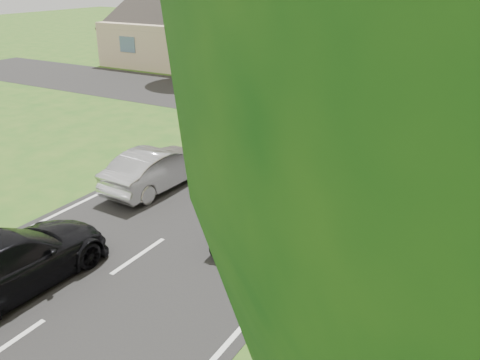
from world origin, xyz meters
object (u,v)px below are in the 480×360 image
dark_suv (296,167)px  sign_green (432,120)px  utility_pole_near (375,112)px  silver_sedan (158,168)px  silver_suv (248,129)px  traffic_signal (416,39)px  dark_car_behind (9,262)px  motorcycle_rider (231,215)px  sign_white (359,196)px

dark_suv → sign_green: (3.26, 4.93, 0.85)m
utility_pole_near → sign_green: bearing=95.7°
silver_sedan → silver_suv: bearing=-95.4°
traffic_signal → silver_suv: bearing=-134.1°
dark_car_behind → traffic_signal: size_ratio=0.76×
silver_suv → traffic_signal: traffic_signal is taller
dark_suv → utility_pole_near: utility_pole_near is taller
motorcycle_rider → silver_suv: bearing=111.5°
motorcycle_rider → silver_suv: size_ratio=0.49×
utility_pole_near → dark_suv: bearing=119.5°
dark_car_behind → dark_suv: bearing=-108.7°
motorcycle_rider → sign_green: bearing=66.2°
dark_suv → sign_white: size_ratio=2.48×
motorcycle_rider → silver_sedan: 4.51m
silver_sedan → traffic_signal: (5.70, 10.21, 3.44)m
dark_suv → utility_pole_near: size_ratio=0.53×
sign_green → dark_suv: bearing=-123.5°
dark_suv → dark_car_behind: 9.16m
sign_white → sign_green: (0.20, 8.00, 0.00)m
motorcycle_rider → sign_white: 3.34m
motorcycle_rider → utility_pole_near: size_ratio=0.24×
utility_pole_near → dark_car_behind: bearing=-176.0°
dark_car_behind → sign_green: bearing=-113.9°
dark_suv → sign_white: 4.42m
silver_suv → utility_pole_near: utility_pole_near is taller
traffic_signal → sign_green: traffic_signal is taller
traffic_signal → sign_white: (1.36, -11.02, -2.54)m
silver_sedan → motorcycle_rider: bearing=156.0°
silver_suv → sign_green: (6.61, 2.19, 0.76)m
dark_car_behind → sign_green: 15.00m
silver_suv → sign_green: sign_green is taller
silver_suv → sign_white: size_ratio=2.28×
dark_suv → sign_green: sign_green is taller
silver_sedan → silver_suv: 5.05m
dark_suv → motorcycle_rider: bearing=86.6°
traffic_signal → motorcycle_rider: bearing=-97.7°
motorcycle_rider → dark_car_behind: motorcycle_rider is taller
silver_suv → traffic_signal: 7.97m
traffic_signal → sign_white: size_ratio=3.00×
silver_sedan → dark_car_behind: (0.83, -6.33, 0.02)m
silver_suv → dark_suv: bearing=134.9°
sign_white → sign_green: size_ratio=1.00×
traffic_signal → utility_pole_near: size_ratio=0.64×
silver_suv → utility_pole_near: 14.04m
silver_suv → sign_white: 8.69m
dark_suv → silver_suv: bearing=-43.2°
silver_suv → utility_pole_near: bearing=120.4°
motorcycle_rider → sign_white: bearing=16.8°
dark_suv → sign_green: 5.97m
motorcycle_rider → dark_suv: (-0.04, 4.25, -0.06)m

